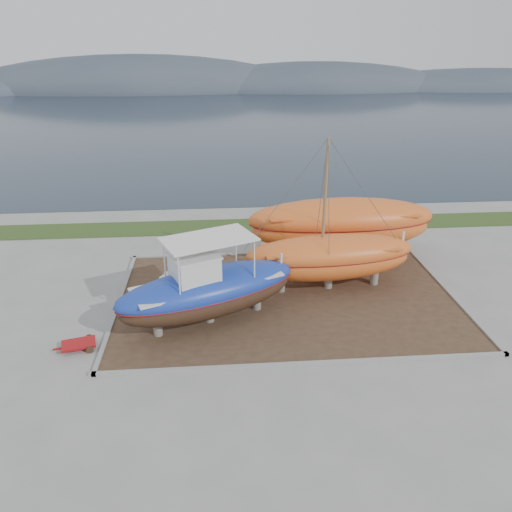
{
  "coord_description": "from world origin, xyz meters",
  "views": [
    {
      "loc": [
        -3.63,
        -19.9,
        13.17
      ],
      "look_at": [
        -1.71,
        4.0,
        2.6
      ],
      "focal_mm": 35.0,
      "sensor_mm": 36.0,
      "label": 1
    }
  ],
  "objects_px": {
    "red_trailer": "(79,346)",
    "orange_sailboat": "(333,217)",
    "orange_bare_hull": "(341,230)",
    "blue_caique": "(208,281)",
    "white_dinghy": "(194,279)"
  },
  "relations": [
    {
      "from": "red_trailer",
      "to": "orange_sailboat",
      "type": "bearing_deg",
      "value": 7.11
    },
    {
      "from": "red_trailer",
      "to": "orange_bare_hull",
      "type": "bearing_deg",
      "value": 17.83
    },
    {
      "from": "orange_sailboat",
      "to": "red_trailer",
      "type": "distance_m",
      "value": 14.28
    },
    {
      "from": "blue_caique",
      "to": "red_trailer",
      "type": "xyz_separation_m",
      "value": [
        -5.99,
        -1.86,
        -2.14
      ]
    },
    {
      "from": "blue_caique",
      "to": "white_dinghy",
      "type": "height_order",
      "value": "blue_caique"
    },
    {
      "from": "blue_caique",
      "to": "orange_sailboat",
      "type": "relative_size",
      "value": 0.98
    },
    {
      "from": "orange_bare_hull",
      "to": "red_trailer",
      "type": "xyz_separation_m",
      "value": [
        -14.26,
        -9.01,
        -1.83
      ]
    },
    {
      "from": "blue_caique",
      "to": "red_trailer",
      "type": "distance_m",
      "value": 6.63
    },
    {
      "from": "blue_caique",
      "to": "orange_sailboat",
      "type": "distance_m",
      "value": 7.69
    },
    {
      "from": "orange_sailboat",
      "to": "orange_bare_hull",
      "type": "distance_m",
      "value": 4.87
    },
    {
      "from": "blue_caique",
      "to": "orange_bare_hull",
      "type": "distance_m",
      "value": 10.94
    },
    {
      "from": "blue_caique",
      "to": "red_trailer",
      "type": "relative_size",
      "value": 4.16
    },
    {
      "from": "blue_caique",
      "to": "orange_bare_hull",
      "type": "relative_size",
      "value": 0.79
    },
    {
      "from": "blue_caique",
      "to": "orange_bare_hull",
      "type": "bearing_deg",
      "value": 17.35
    },
    {
      "from": "orange_bare_hull",
      "to": "white_dinghy",
      "type": "bearing_deg",
      "value": -160.03
    }
  ]
}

